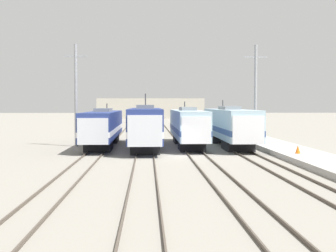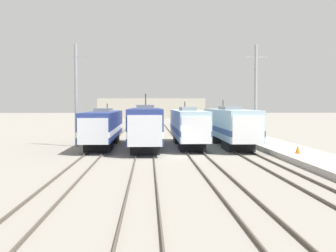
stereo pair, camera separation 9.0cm
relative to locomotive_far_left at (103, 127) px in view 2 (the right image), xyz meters
name	(u,v)px [view 2 (the right image)]	position (x,y,z in m)	size (l,w,h in m)	color
ground_plane	(171,157)	(6.50, -9.63, -2.02)	(400.00, 400.00, 0.00)	gray
rail_pair_far_left	(92,156)	(0.00, -9.63, -1.95)	(1.51, 120.00, 0.15)	#4C4238
rail_pair_center_left	(145,156)	(4.33, -9.63, -1.95)	(1.51, 120.00, 0.15)	#4C4238
rail_pair_center_right	(197,156)	(8.67, -9.63, -1.95)	(1.51, 120.00, 0.15)	#4C4238
rail_pair_far_right	(250,155)	(13.00, -9.63, -1.95)	(1.51, 120.00, 0.15)	#4C4238
locomotive_far_left	(103,127)	(0.00, 0.00, 0.00)	(2.84, 19.22, 4.40)	black
locomotive_center_left	(145,126)	(4.33, -2.75, 0.16)	(3.03, 17.83, 5.44)	black
locomotive_center_right	(188,126)	(8.67, -0.53, 0.06)	(2.77, 17.28, 4.62)	#232326
locomotive_far_right	(230,126)	(13.00, -0.40, 0.10)	(2.98, 18.68, 4.79)	#232326
catenary_tower_left	(76,93)	(-2.74, 0.16, 3.43)	(2.42, 0.31, 10.44)	gray
catenary_tower_right	(256,93)	(15.74, 0.16, 3.43)	(2.42, 0.31, 10.44)	gray
platform	(297,153)	(17.01, -9.63, -1.80)	(4.00, 120.00, 0.44)	#A8A59E
traffic_cone	(298,149)	(16.35, -11.79, -1.25)	(0.40, 0.40, 0.67)	orange
depot_building	(151,108)	(5.54, 98.80, 1.03)	(32.11, 15.49, 6.11)	#B2AD9E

